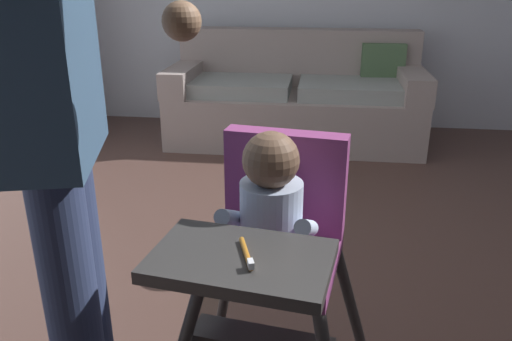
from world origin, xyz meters
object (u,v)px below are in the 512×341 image
object	(u,v)px
adult_standing	(54,122)
toy_ball	(198,254)
couch	(296,100)
high_chair	(272,231)

from	to	relation	value
adult_standing	toy_ball	bearing A→B (deg)	67.10
couch	adult_standing	world-z (taller)	adult_standing
high_chair	adult_standing	bearing A→B (deg)	-67.02
high_chair	adult_standing	distance (m)	0.63
adult_standing	couch	bearing A→B (deg)	66.56
high_chair	toy_ball	xyz separation A→B (m)	(-0.40, 0.71, -0.52)
adult_standing	toy_ball	xyz separation A→B (m)	(0.12, 0.85, -0.85)
adult_standing	toy_ball	distance (m)	1.21
couch	toy_ball	bearing A→B (deg)	-8.63
couch	high_chair	xyz separation A→B (m)	(0.09, -2.82, 0.30)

